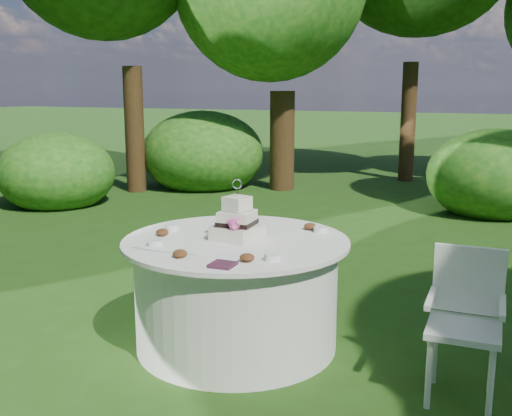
# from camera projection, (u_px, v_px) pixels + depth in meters

# --- Properties ---
(ground) EXTENTS (80.00, 80.00, 0.00)m
(ground) POSITION_uv_depth(u_px,v_px,m) (237.00, 344.00, 4.26)
(ground) COLOR #213E10
(ground) RESTS_ON ground
(napkins) EXTENTS (0.14, 0.14, 0.02)m
(napkins) POSITION_uv_depth(u_px,v_px,m) (223.00, 265.00, 3.49)
(napkins) COLOR #451D32
(napkins) RESTS_ON table
(feather_plume) EXTENTS (0.48, 0.07, 0.01)m
(feather_plume) POSITION_uv_depth(u_px,v_px,m) (163.00, 250.00, 3.82)
(feather_plume) COLOR white
(feather_plume) RESTS_ON table
(table) EXTENTS (1.56, 1.56, 0.77)m
(table) POSITION_uv_depth(u_px,v_px,m) (236.00, 292.00, 4.18)
(table) COLOR silver
(table) RESTS_ON ground
(cake) EXTENTS (0.33, 0.33, 0.42)m
(cake) POSITION_uv_depth(u_px,v_px,m) (237.00, 223.00, 4.08)
(cake) COLOR white
(cake) RESTS_ON table
(chair) EXTENTS (0.42, 0.41, 0.88)m
(chair) POSITION_uv_depth(u_px,v_px,m) (466.00, 312.00, 3.46)
(chair) COLOR white
(chair) RESTS_ON ground
(votives) EXTENTS (1.12, 0.93, 0.04)m
(votives) POSITION_uv_depth(u_px,v_px,m) (229.00, 234.00, 4.16)
(votives) COLOR white
(votives) RESTS_ON table
(petal_cups) EXTENTS (0.99, 1.10, 0.05)m
(petal_cups) POSITION_uv_depth(u_px,v_px,m) (226.00, 241.00, 3.95)
(petal_cups) COLOR #562D16
(petal_cups) RESTS_ON table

